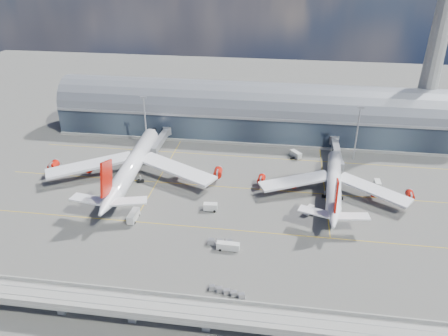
# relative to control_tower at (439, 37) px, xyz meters

# --- Properties ---
(ground) EXTENTS (500.00, 500.00, 0.00)m
(ground) POSITION_rel_control_tower_xyz_m (-85.00, -83.00, -51.64)
(ground) COLOR #474744
(ground) RESTS_ON ground
(taxi_lines) EXTENTS (200.00, 80.12, 0.01)m
(taxi_lines) POSITION_rel_control_tower_xyz_m (-85.00, -60.89, -51.63)
(taxi_lines) COLOR gold
(taxi_lines) RESTS_ON ground
(terminal) EXTENTS (200.00, 30.00, 28.00)m
(terminal) POSITION_rel_control_tower_xyz_m (-85.00, -5.01, -40.30)
(terminal) COLOR #1D2531
(terminal) RESTS_ON ground
(control_tower) EXTENTS (19.00, 19.00, 103.00)m
(control_tower) POSITION_rel_control_tower_xyz_m (0.00, 0.00, 0.00)
(control_tower) COLOR gray
(control_tower) RESTS_ON ground
(guideway) EXTENTS (220.00, 8.50, 7.20)m
(guideway) POSITION_rel_control_tower_xyz_m (-85.00, -138.00, -46.34)
(guideway) COLOR gray
(guideway) RESTS_ON ground
(floodlight_mast_left) EXTENTS (3.00, 0.70, 25.70)m
(floodlight_mast_left) POSITION_rel_control_tower_xyz_m (-135.00, -28.00, -38.00)
(floodlight_mast_left) COLOR gray
(floodlight_mast_left) RESTS_ON ground
(floodlight_mast_right) EXTENTS (3.00, 0.70, 25.70)m
(floodlight_mast_right) POSITION_rel_control_tower_xyz_m (-35.00, -28.00, -38.00)
(floodlight_mast_right) COLOR gray
(floodlight_mast_right) RESTS_ON ground
(airliner_left) EXTENTS (75.78, 79.61, 24.26)m
(airliner_left) POSITION_rel_control_tower_xyz_m (-130.39, -62.58, -44.71)
(airliner_left) COLOR white
(airliner_left) RESTS_ON ground
(airliner_right) EXTENTS (61.45, 64.24, 20.37)m
(airliner_right) POSITION_rel_control_tower_xyz_m (-47.22, -63.78, -46.35)
(airliner_right) COLOR white
(airliner_right) RESTS_ON ground
(jet_bridge_left) EXTENTS (4.40, 28.00, 7.25)m
(jet_bridge_left) POSITION_rel_control_tower_xyz_m (-127.02, -29.88, -46.46)
(jet_bridge_left) COLOR gray
(jet_bridge_left) RESTS_ON ground
(jet_bridge_right) EXTENTS (4.40, 32.00, 7.25)m
(jet_bridge_right) POSITION_rel_control_tower_xyz_m (-43.58, -31.82, -46.46)
(jet_bridge_right) COLOR gray
(jet_bridge_right) RESTS_ON ground
(service_truck_0) EXTENTS (2.87, 7.76, 3.20)m
(service_truck_0) POSITION_rel_control_tower_xyz_m (-120.47, -91.86, -49.98)
(service_truck_0) COLOR beige
(service_truck_0) RESTS_ON ground
(service_truck_1) EXTENTS (5.34, 2.91, 3.00)m
(service_truck_1) POSITION_rel_control_tower_xyz_m (-93.77, -81.58, -50.13)
(service_truck_1) COLOR beige
(service_truck_1) RESTS_ON ground
(service_truck_2) EXTENTS (7.59, 2.49, 2.73)m
(service_truck_2) POSITION_rel_control_tower_xyz_m (-83.95, -104.36, -50.21)
(service_truck_2) COLOR beige
(service_truck_2) RESTS_ON ground
(service_truck_3) EXTENTS (4.06, 5.44, 2.47)m
(service_truck_3) POSITION_rel_control_tower_xyz_m (-56.99, -78.04, -50.37)
(service_truck_3) COLOR beige
(service_truck_3) RESTS_ON ground
(service_truck_4) EXTENTS (2.60, 5.10, 2.94)m
(service_truck_4) POSITION_rel_control_tower_xyz_m (-28.43, -54.23, -50.15)
(service_truck_4) COLOR beige
(service_truck_4) RESTS_ON ground
(service_truck_5) EXTENTS (5.78, 6.53, 3.07)m
(service_truck_5) POSITION_rel_control_tower_xyz_m (-61.82, -30.48, -50.07)
(service_truck_5) COLOR beige
(service_truck_5) RESTS_ON ground
(cargo_train_0) EXTENTS (8.65, 2.13, 1.92)m
(cargo_train_0) POSITION_rel_control_tower_xyz_m (-86.90, -102.12, -50.63)
(cargo_train_0) COLOR gray
(cargo_train_0) RESTS_ON ground
(cargo_train_1) EXTENTS (11.22, 3.87, 1.49)m
(cargo_train_1) POSITION_rel_control_tower_xyz_m (-81.51, -124.51, -50.86)
(cargo_train_1) COLOR gray
(cargo_train_1) RESTS_ON ground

